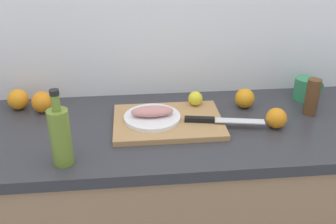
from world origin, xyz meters
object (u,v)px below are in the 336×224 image
coffee_mug_1 (305,89)px  cutting_board (168,122)px  lemon_0 (195,98)px  pepper_mill (312,97)px  olive_oil_bottle (60,135)px  white_plate (152,117)px  fish_fillet (152,111)px  chef_knife (214,120)px  orange_0 (42,102)px

coffee_mug_1 → cutting_board: bearing=-164.3°
lemon_0 → pepper_mill: 0.45m
pepper_mill → olive_oil_bottle: bearing=-164.5°
white_plate → fish_fillet: size_ratio=1.33×
white_plate → chef_knife: (0.22, -0.05, 0.00)m
orange_0 → fish_fillet: bearing=-19.3°
lemon_0 → orange_0: size_ratio=0.68×
fish_fillet → olive_oil_bottle: 0.37m
white_plate → orange_0: (-0.42, 0.15, 0.01)m
lemon_0 → orange_0: (-0.60, 0.04, -0.01)m
orange_0 → chef_knife: bearing=-16.7°
olive_oil_bottle → orange_0: size_ratio=2.98×
white_plate → coffee_mug_1: (0.66, 0.16, 0.02)m
chef_knife → cutting_board: bearing=176.4°
white_plate → olive_oil_bottle: olive_oil_bottle is taller
white_plate → orange_0: orange_0 is taller
white_plate → orange_0: 0.45m
pepper_mill → fish_fillet: bearing=-177.7°
white_plate → fish_fillet: 0.03m
lemon_0 → pepper_mill: (0.44, -0.08, 0.02)m
pepper_mill → white_plate: bearing=-177.7°
coffee_mug_1 → pepper_mill: bearing=-104.6°
fish_fillet → olive_oil_bottle: (-0.29, -0.23, 0.05)m
chef_knife → pepper_mill: bearing=20.4°
orange_0 → pepper_mill: 1.05m
cutting_board → olive_oil_bottle: (-0.35, -0.22, 0.09)m
cutting_board → chef_knife: 0.17m
white_plate → coffee_mug_1: coffee_mug_1 is taller
white_plate → lemon_0: (0.18, 0.11, 0.02)m
chef_knife → olive_oil_bottle: (-0.52, -0.18, 0.07)m
chef_knife → olive_oil_bottle: bearing=-150.3°
cutting_board → olive_oil_bottle: olive_oil_bottle is taller
orange_0 → cutting_board: bearing=-17.7°
fish_fillet → pepper_mill: size_ratio=1.10×
chef_knife → lemon_0: bearing=116.5°
fish_fillet → chef_knife: size_ratio=0.54×
chef_knife → olive_oil_bottle: 0.55m
cutting_board → orange_0: (-0.48, 0.15, 0.03)m
chef_knife → orange_0: bearing=173.5°
white_plate → lemon_0: 0.21m
cutting_board → chef_knife: (0.17, -0.04, 0.02)m
chef_knife → lemon_0: size_ratio=5.10×
coffee_mug_1 → orange_0: coffee_mug_1 is taller
cutting_board → chef_knife: chef_knife is taller
chef_knife → olive_oil_bottle: olive_oil_bottle is taller
cutting_board → pepper_mill: (0.56, 0.03, 0.06)m
white_plate → olive_oil_bottle: 0.38m
chef_knife → coffee_mug_1: 0.48m
fish_fillet → coffee_mug_1: 0.68m
white_plate → orange_0: size_ratio=2.51×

